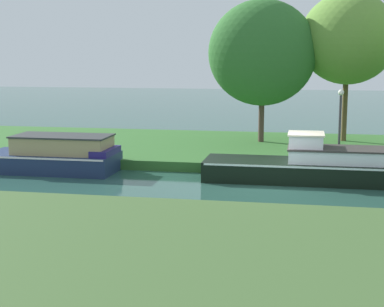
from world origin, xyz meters
TOP-DOWN VIEW (x-y plane):
  - ground_plane at (0.00, 0.00)m, footprint 120.00×120.00m
  - riverbank_far at (0.00, 7.00)m, footprint 72.00×10.00m
  - riverbank_near at (0.00, -9.00)m, footprint 72.00×10.00m
  - black_barge at (2.88, 1.20)m, footprint 10.41×2.19m
  - navy_narrowboat at (-8.51, 1.20)m, footprint 5.24×2.28m
  - willow_tree_left at (-0.88, 8.02)m, footprint 5.16×3.63m
  - willow_tree_centre at (3.13, 8.91)m, footprint 4.57×4.59m
  - lamp_post at (2.62, 4.04)m, footprint 0.24×0.24m
  - mooring_post_far at (-7.82, 2.70)m, footprint 0.17×0.17m

SIDE VIEW (x-z plane):
  - ground_plane at x=0.00m, z-range 0.00..0.00m
  - riverbank_far at x=0.00m, z-range 0.00..0.40m
  - riverbank_near at x=0.00m, z-range 0.00..0.40m
  - black_barge at x=2.88m, z-range -0.32..1.48m
  - navy_narrowboat at x=-8.51m, z-range -0.10..1.38m
  - mooring_post_far at x=-7.82m, z-range 0.40..1.03m
  - lamp_post at x=2.62m, z-range 0.77..3.61m
  - willow_tree_left at x=-0.88m, z-range 1.29..8.12m
  - willow_tree_centre at x=3.13m, z-range 1.79..8.96m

